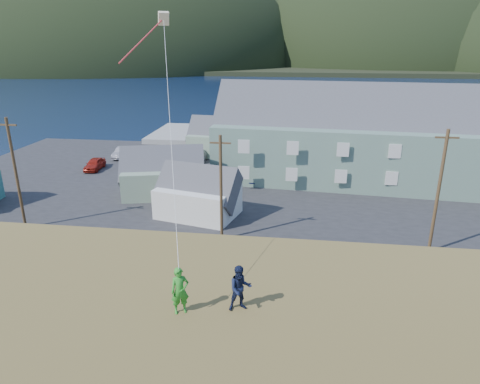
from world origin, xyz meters
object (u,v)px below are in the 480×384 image
shed_palegreen_far (224,138)px  lodge (385,138)px  wharf (232,135)px  shed_palegreen_near (163,173)px  kite_flyer_navy (240,288)px  shed_white (198,193)px  kite_flyer_green (180,291)px

shed_palegreen_far → lodge: bearing=-19.4°
wharf → shed_palegreen_near: size_ratio=2.75×
shed_palegreen_near → kite_flyer_navy: kite_flyer_navy is taller
wharf → shed_palegreen_far: (0.74, -11.73, 2.06)m
shed_palegreen_near → lodge: bearing=3.7°
lodge → shed_white: bearing=-140.6°
wharf → shed_palegreen_near: bearing=-95.6°
shed_white → shed_palegreen_near: bearing=146.7°
wharf → kite_flyer_navy: size_ratio=17.33×
lodge → shed_white: size_ratio=4.70×
shed_palegreen_near → shed_palegreen_far: size_ratio=0.92×
shed_white → kite_flyer_green: (5.27, -24.43, 5.73)m
shed_palegreen_near → shed_palegreen_far: (3.52, 16.78, 0.19)m
shed_palegreen_near → shed_palegreen_far: bearing=64.1°
shed_palegreen_near → shed_white: shed_palegreen_near is taller
shed_white → lodge: bearing=48.6°
wharf → shed_white: 33.90m
shed_palegreen_near → wharf: bearing=70.4°
wharf → kite_flyer_navy: kite_flyer_navy is taller
lodge → kite_flyer_green: lodge is taller
shed_white → kite_flyer_navy: 25.70m
lodge → shed_palegreen_far: size_ratio=3.73×
shed_white → kite_flyer_navy: size_ratio=5.44×
shed_palegreen_far → kite_flyer_navy: kite_flyer_navy is taller
lodge → kite_flyer_green: 39.38m
wharf → kite_flyer_green: 59.16m
shed_palegreen_near → shed_white: (4.90, -5.27, -0.09)m
shed_palegreen_near → kite_flyer_green: (10.17, -29.71, 5.64)m
lodge → kite_flyer_navy: lodge is taller
lodge → kite_flyer_navy: (-11.16, -36.67, 2.87)m
shed_palegreen_near → kite_flyer_green: kite_flyer_green is taller
kite_flyer_navy → shed_white: bearing=86.7°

